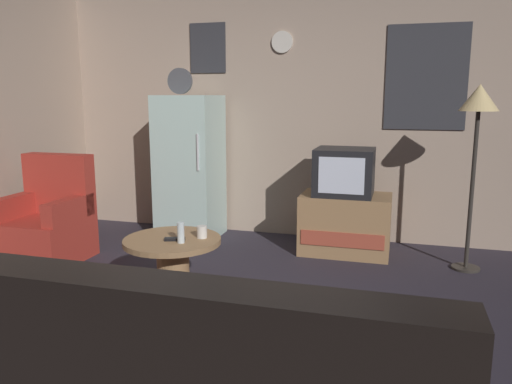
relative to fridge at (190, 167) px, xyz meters
name	(u,v)px	position (x,y,z in m)	size (l,w,h in m)	color
ground_plane	(208,330)	(0.99, -2.03, -0.75)	(12.00, 12.00, 0.00)	#2D2833
wall_with_art	(291,105)	(1.00, 0.41, 0.64)	(5.20, 0.12, 2.79)	tan
fridge	(190,167)	(0.00, 0.00, 0.00)	(0.60, 0.62, 1.77)	silver
tv_stand	(345,224)	(1.66, -0.13, -0.47)	(0.84, 0.53, 0.57)	#9E754C
crt_tv	(344,172)	(1.63, -0.13, 0.04)	(0.54, 0.51, 0.44)	black
standing_lamp	(478,112)	(2.73, -0.31, 0.60)	(0.32, 0.32, 1.59)	#332D28
coffee_table	(173,268)	(0.54, -1.59, -0.53)	(0.72, 0.72, 0.46)	#9E754C
wine_glass	(181,233)	(0.65, -1.68, -0.22)	(0.05, 0.05, 0.15)	silver
mug_ceramic_white	(202,232)	(0.75, -1.52, -0.25)	(0.08, 0.08, 0.09)	silver
remote_control	(175,239)	(0.59, -1.64, -0.29)	(0.15, 0.04, 0.02)	black
armchair	(48,224)	(-0.95, -1.09, -0.42)	(0.68, 0.68, 0.96)	#A52D23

